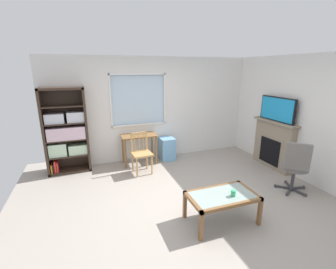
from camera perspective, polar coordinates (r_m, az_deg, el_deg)
The scene contains 12 objects.
ground at distance 4.34m, azimuth 5.13°, elevation -15.64°, with size 6.09×5.53×0.02m, color #9E9389.
wall_back_with_window at distance 5.93m, azimuth -3.46°, elevation 5.98°, with size 5.09×0.15×2.53m.
wall_right at distance 5.46m, azimuth 31.21°, elevation 3.14°, with size 0.12×4.73×2.53m, color silver.
bookshelf at distance 5.55m, azimuth -23.65°, elevation 0.32°, with size 0.90×0.38×1.88m.
desk_under_window at distance 5.63m, azimuth -7.10°, elevation -1.37°, with size 0.84×0.47×0.73m.
wooden_chair at distance 5.18m, azimuth -6.55°, elevation -4.44°, with size 0.46×0.44×0.90m.
plastic_drawer_unit at distance 5.96m, azimuth -0.27°, elevation -3.43°, with size 0.35×0.40×0.57m, color #72ADDB.
fireplace at distance 5.95m, azimuth 24.36°, elevation -2.16°, with size 0.26×1.16×1.11m.
tv at distance 5.75m, azimuth 25.16°, elevation 5.63°, with size 0.06×0.96×0.54m.
office_chair at distance 4.89m, azimuth 28.76°, elevation -6.51°, with size 0.63×0.60×1.00m.
coffee_table at distance 3.69m, azimuth 13.07°, elevation -14.98°, with size 1.02×0.59×0.45m.
sippy_cup at distance 3.64m, azimuth 15.67°, elevation -13.62°, with size 0.07×0.07×0.09m, color #33B770.
Camera 1 is at (-1.60, -3.34, 2.25)m, focal length 24.93 mm.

